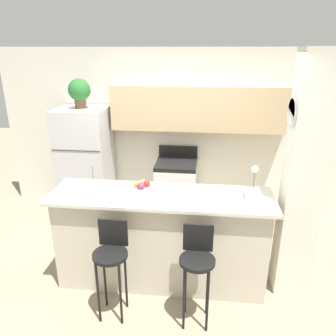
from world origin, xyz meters
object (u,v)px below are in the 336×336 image
stove_range (176,189)px  bar_stool_right (197,262)px  potted_plant_on_fridge (79,91)px  fruit_bowl (142,187)px  bar_stool_left (111,256)px  orchid_vase (253,190)px  refrigerator (86,163)px

stove_range → bar_stool_right: size_ratio=1.07×
bar_stool_right → potted_plant_on_fridge: size_ratio=2.36×
fruit_bowl → bar_stool_right: bearing=-44.3°
stove_range → bar_stool_left: 2.17m
orchid_vase → bar_stool_left: bearing=-157.8°
orchid_vase → fruit_bowl: size_ratio=1.50×
potted_plant_on_fridge → fruit_bowl: bearing=-51.4°
bar_stool_right → fruit_bowl: fruit_bowl is taller
orchid_vase → refrigerator: bearing=146.8°
bar_stool_left → orchid_vase: bearing=22.2°
stove_range → fruit_bowl: 1.66m
refrigerator → fruit_bowl: 1.90m
refrigerator → orchid_vase: size_ratio=4.77×
stove_range → orchid_vase: size_ratio=3.00×
bar_stool_left → orchid_vase: 1.55m
bar_stool_right → fruit_bowl: 0.99m
stove_range → bar_stool_right: bearing=-79.7°
bar_stool_right → orchid_vase: orchid_vase is taller
bar_stool_right → potted_plant_on_fridge: potted_plant_on_fridge is taller
refrigerator → bar_stool_right: refrigerator is taller
refrigerator → bar_stool_right: bearing=-49.1°
orchid_vase → stove_range: bearing=120.4°
stove_range → orchid_vase: bearing=-59.6°
bar_stool_left → orchid_vase: orchid_vase is taller
bar_stool_left → potted_plant_on_fridge: size_ratio=2.36×
refrigerator → fruit_bowl: size_ratio=7.17×
potted_plant_on_fridge → fruit_bowl: potted_plant_on_fridge is taller
stove_range → orchid_vase: (0.92, -1.56, 0.72)m
potted_plant_on_fridge → orchid_vase: potted_plant_on_fridge is taller
potted_plant_on_fridge → orchid_vase: size_ratio=1.19×
bar_stool_right → refrigerator: bearing=130.9°
potted_plant_on_fridge → fruit_bowl: 2.05m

